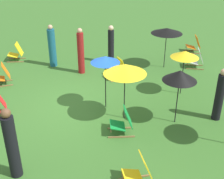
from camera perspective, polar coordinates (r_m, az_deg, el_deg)
ground_plane at (r=10.34m, az=-6.59°, el=-2.94°), size 40.00×40.00×0.00m
deckchair_0 at (r=14.38m, az=-17.49°, el=6.59°), size 0.53×0.80×0.83m
deckchair_1 at (r=12.01m, az=1.28°, el=3.77°), size 0.65×0.86×0.83m
deckchair_2 at (r=13.47m, az=15.57°, el=5.45°), size 0.67×0.86×0.83m
deckchair_3 at (r=15.24m, az=15.14°, el=8.07°), size 0.61×0.83×0.83m
deckchair_5 at (r=12.24m, az=-19.85°, el=2.53°), size 0.61×0.83×0.83m
deckchair_7 at (r=7.16m, az=5.13°, el=-15.22°), size 0.51×0.78×0.83m
deckchair_9 at (r=8.74m, az=2.04°, el=-6.16°), size 0.55×0.80×0.83m
umbrella_0 at (r=8.86m, az=12.62°, el=2.55°), size 1.00×1.00×1.73m
umbrella_1 at (r=8.81m, az=2.45°, el=3.88°), size 1.28×1.28×1.83m
umbrella_2 at (r=10.67m, az=13.50°, el=6.43°), size 0.97×0.97×1.62m
umbrella_3 at (r=12.80m, az=10.24°, el=10.78°), size 1.29×1.29×1.72m
umbrella_4 at (r=9.44m, az=-1.27°, el=5.62°), size 0.92×0.92×1.80m
person_0 at (r=12.36m, az=-5.88°, el=7.02°), size 0.37×0.37×1.88m
person_1 at (r=9.71m, az=19.52°, el=-1.12°), size 0.37×0.37×1.69m
person_2 at (r=13.25m, az=-11.18°, el=7.83°), size 0.44×0.44×1.81m
person_3 at (r=7.41m, az=-18.30°, el=-9.82°), size 0.40×0.40×1.85m
person_4 at (r=13.34m, az=-0.19°, el=8.33°), size 0.36×0.36×1.68m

